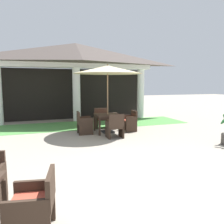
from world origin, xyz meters
TOP-DOWN VIEW (x-y plane):
  - ground_plane at (0.00, 0.00)m, footprint 60.00×60.00m
  - background_pavilion at (0.00, 8.33)m, footprint 8.75×2.59m
  - lawn_strip at (0.00, 6.89)m, footprint 10.55×2.38m
  - patio_table_near_foreground at (0.69, 4.96)m, footprint 1.02×1.02m
  - patio_umbrella_near_foreground at (0.69, 4.96)m, footprint 2.77×2.77m
  - patio_chair_near_foreground_north at (0.73, 5.94)m, footprint 0.65×0.55m
  - patio_chair_near_foreground_west at (-0.29, 5.00)m, footprint 0.59×0.56m
  - patio_chair_near_foreground_east at (1.67, 4.93)m, footprint 0.52×0.61m
  - patio_chair_near_foreground_south at (0.65, 3.98)m, footprint 0.61×0.54m
  - patio_chair_mid_left_east at (-2.16, -0.67)m, footprint 0.67×0.71m

SIDE VIEW (x-z plane):
  - ground_plane at x=0.00m, z-range 0.00..0.00m
  - lawn_strip at x=0.00m, z-range 0.00..0.01m
  - patio_chair_mid_left_east at x=-2.16m, z-range -0.03..0.82m
  - patio_chair_near_foreground_east at x=1.67m, z-range -0.03..0.83m
  - patio_chair_near_foreground_south at x=0.65m, z-range -0.05..0.86m
  - patio_chair_near_foreground_north at x=0.73m, z-range -0.03..0.85m
  - patio_chair_near_foreground_west at x=-0.29m, z-range -0.03..0.87m
  - patio_table_near_foreground at x=0.69m, z-range 0.28..1.03m
  - patio_umbrella_near_foreground at x=0.69m, z-range 1.15..3.92m
  - background_pavilion at x=0.00m, z-range 1.13..5.20m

